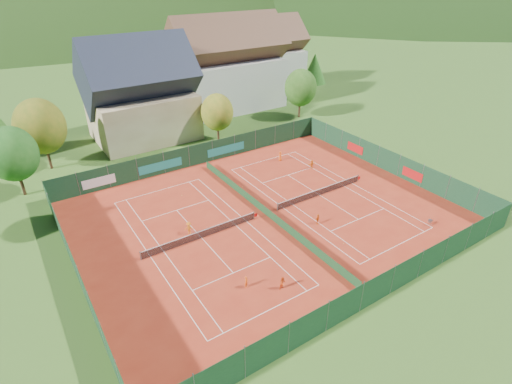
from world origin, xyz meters
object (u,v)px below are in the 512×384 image
object	(u,v)px
player_right_far_a	(280,156)
player_right_far_b	(312,164)
hotel_block_a	(228,69)
chalet	(141,97)
player_right_near	(318,219)
player_left_far	(189,228)
hotel_block_b	(265,58)
player_left_mid	(283,283)
player_left_near	(246,282)
ball_hopper	(430,221)

from	to	relation	value
player_right_far_a	player_right_far_b	size ratio (longest dim) A/B	1.08
hotel_block_a	chalet	bearing A→B (deg)	-162.47
chalet	player_right_far_b	distance (m)	28.73
chalet	player_right_far_b	size ratio (longest dim) A/B	12.51
player_right_near	player_right_far_b	bearing A→B (deg)	30.96
player_left_far	player_right_near	distance (m)	13.72
hotel_block_b	player_left_mid	bearing A→B (deg)	-123.05
player_left_near	player_left_far	world-z (taller)	player_left_far
chalet	hotel_block_b	xyz separation A→B (m)	(33.00, 14.00, -0.01)
ball_hopper	player_left_far	world-z (taller)	player_left_far
hotel_block_b	ball_hopper	size ratio (longest dim) A/B	21.60
player_left_near	player_left_far	size ratio (longest dim) A/B	0.83
ball_hopper	player_right_far_a	bearing A→B (deg)	99.60
player_left_mid	player_right_far_a	bearing A→B (deg)	46.36
chalet	hotel_block_a	xyz separation A→B (m)	(19.00, 6.00, 0.76)
player_left_far	player_left_near	bearing A→B (deg)	114.39
player_right_near	player_left_far	bearing A→B (deg)	132.80
hotel_block_a	player_left_mid	xyz separation A→B (m)	(-21.46, -46.49, -6.74)
hotel_block_b	player_right_near	size ratio (longest dim) A/B	13.77
player_right_far_a	player_left_far	bearing A→B (deg)	5.56
chalet	player_left_far	size ratio (longest dim) A/B	11.35
player_right_far_b	player_right_near	bearing A→B (deg)	54.40
player_right_far_a	player_right_far_b	distance (m)	4.91
hotel_block_a	hotel_block_b	size ratio (longest dim) A/B	1.25
hotel_block_a	player_right_far_b	size ratio (longest dim) A/B	16.68
ball_hopper	player_right_near	size ratio (longest dim) A/B	0.64
player_left_mid	player_right_far_b	xyz separation A→B (m)	(17.37, 16.68, 0.01)
player_right_far_a	ball_hopper	bearing A→B (deg)	78.68
player_left_near	player_right_far_b	distance (m)	24.78
hotel_block_a	ball_hopper	distance (m)	47.96
player_left_far	player_right_far_a	xyz separation A→B (m)	(18.55, 9.24, -0.01)
hotel_block_a	player_right_far_a	xyz separation A→B (m)	(-6.17, -25.36, -6.68)
hotel_block_b	player_left_far	world-z (taller)	hotel_block_b
player_right_far_b	player_right_far_a	bearing A→B (deg)	-63.03
hotel_block_b	ball_hopper	world-z (taller)	hotel_block_b
player_left_near	player_left_far	distance (m)	10.02
chalet	player_right_far_b	bearing A→B (deg)	-57.95
player_right_far_a	player_right_far_b	xyz separation A→B (m)	(2.08, -4.45, -0.05)
chalet	player_left_near	distance (m)	39.38
player_right_near	player_right_far_a	bearing A→B (deg)	46.36
player_left_near	player_right_near	xyz separation A→B (m)	(11.61, 4.03, 0.04)
hotel_block_a	ball_hopper	size ratio (longest dim) A/B	27.00
chalet	player_right_far_a	distance (m)	23.97
ball_hopper	player_right_far_b	world-z (taller)	player_right_far_b
ball_hopper	player_right_near	distance (m)	12.06
player_left_far	hotel_block_a	bearing A→B (deg)	-105.39
player_left_mid	ball_hopper	bearing A→B (deg)	-10.51
player_left_near	player_right_far_b	world-z (taller)	player_right_far_b
player_right_far_b	player_left_mid	bearing A→B (deg)	45.82
player_right_near	player_right_far_a	distance (m)	16.42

